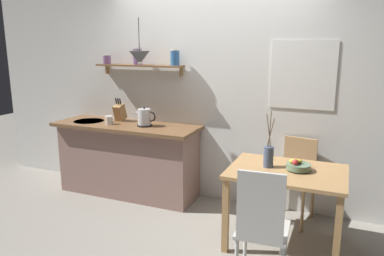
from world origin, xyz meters
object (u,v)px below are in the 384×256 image
object	(u,v)px
twig_vase	(268,156)
dining_chair_near	(262,224)
fruit_bowl	(298,166)
knife_block	(120,112)
pendant_lamp	(140,58)
dining_table	(286,182)
coffee_mug_by_sink	(109,120)
dining_chair_far	(295,174)
electric_kettle	(145,118)

from	to	relation	value
twig_vase	dining_chair_near	bearing A→B (deg)	-81.56
fruit_bowl	knife_block	world-z (taller)	knife_block
dining_chair_near	pendant_lamp	size ratio (longest dim) A/B	1.95
dining_table	dining_chair_near	bearing A→B (deg)	-95.62
coffee_mug_by_sink	dining_table	bearing A→B (deg)	-10.21
fruit_bowl	twig_vase	world-z (taller)	twig_vase
fruit_bowl	dining_chair_far	bearing A→B (deg)	97.98
dining_chair_far	fruit_bowl	size ratio (longest dim) A/B	4.01
twig_vase	pendant_lamp	world-z (taller)	pendant_lamp
electric_kettle	knife_block	distance (m)	0.47
dining_table	knife_block	world-z (taller)	knife_block
fruit_bowl	pendant_lamp	world-z (taller)	pendant_lamp
coffee_mug_by_sink	dining_chair_near	bearing A→B (deg)	-27.45
twig_vase	knife_block	xyz separation A→B (m)	(-2.02, 0.60, 0.17)
dining_table	dining_chair_far	world-z (taller)	dining_chair_far
dining_chair_far	twig_vase	world-z (taller)	twig_vase
fruit_bowl	knife_block	bearing A→B (deg)	165.38
electric_kettle	pendant_lamp	distance (m)	0.72
twig_vase	coffee_mug_by_sink	bearing A→B (deg)	169.52
dining_chair_near	twig_vase	size ratio (longest dim) A/B	1.84
dining_chair_far	coffee_mug_by_sink	distance (m)	2.27
dining_chair_far	twig_vase	size ratio (longest dim) A/B	1.65
dining_chair_far	knife_block	world-z (taller)	knife_block
fruit_bowl	coffee_mug_by_sink	bearing A→B (deg)	170.82
dining_table	dining_chair_far	xyz separation A→B (m)	(0.01, 0.60, -0.13)
knife_block	twig_vase	bearing A→B (deg)	-16.57
dining_chair_far	electric_kettle	size ratio (longest dim) A/B	3.33
electric_kettle	pendant_lamp	xyz separation A→B (m)	(0.04, -0.14, 0.71)
coffee_mug_by_sink	electric_kettle	bearing A→B (deg)	9.87
dining_chair_near	pendant_lamp	distance (m)	2.28
pendant_lamp	dining_table	bearing A→B (deg)	-11.00
twig_vase	pendant_lamp	xyz separation A→B (m)	(-1.53, 0.31, 0.87)
dining_chair_far	pendant_lamp	size ratio (longest dim) A/B	1.75
pendant_lamp	fruit_bowl	bearing A→B (deg)	-9.66
dining_chair_far	twig_vase	bearing A→B (deg)	-108.26
knife_block	coffee_mug_by_sink	world-z (taller)	knife_block
fruit_bowl	coffee_mug_by_sink	world-z (taller)	coffee_mug_by_sink
dining_chair_far	knife_block	xyz separation A→B (m)	(-2.21, 0.03, 0.52)
twig_vase	coffee_mug_by_sink	xyz separation A→B (m)	(-2.03, 0.37, 0.11)
dining_chair_far	dining_table	bearing A→B (deg)	-91.05
electric_kettle	pendant_lamp	size ratio (longest dim) A/B	0.53
twig_vase	electric_kettle	world-z (taller)	twig_vase
dining_table	dining_chair_near	xyz separation A→B (m)	(-0.07, -0.71, -0.10)
dining_chair_far	twig_vase	xyz separation A→B (m)	(-0.19, -0.58, 0.35)
dining_chair_near	electric_kettle	size ratio (longest dim) A/B	3.71
dining_chair_near	electric_kettle	world-z (taller)	electric_kettle
dining_chair_far	pendant_lamp	world-z (taller)	pendant_lamp
dining_chair_far	electric_kettle	distance (m)	1.84
dining_chair_near	knife_block	xyz separation A→B (m)	(-2.13, 1.34, 0.49)
knife_block	pendant_lamp	world-z (taller)	pendant_lamp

